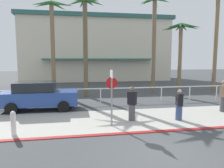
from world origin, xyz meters
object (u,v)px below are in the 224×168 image
pedestrian_2 (132,105)px  palm_tree_2 (85,24)px  palm_tree_1 (52,25)px  palm_tree_3 (154,25)px  bollard_1 (13,123)px  pedestrian_3 (223,97)px  palm_tree_4 (180,37)px  pedestrian_0 (179,106)px  palm_tree_5 (217,15)px  car_blue_1 (39,96)px  stop_sign_bike_lane (112,90)px

pedestrian_2 → palm_tree_2: bearing=104.6°
palm_tree_1 → palm_tree_3: bearing=-7.5°
bollard_1 → pedestrian_3: size_ratio=0.55×
palm_tree_4 → pedestrian_0: size_ratio=4.09×
palm_tree_4 → pedestrian_3: palm_tree_4 is taller
pedestrian_0 → pedestrian_3: 3.52m
palm_tree_4 → pedestrian_2: bearing=-127.9°
palm_tree_5 → pedestrian_0: size_ratio=5.99×
car_blue_1 → pedestrian_0: bearing=-25.9°
palm_tree_5 → pedestrian_3: (-4.68, -7.51, -6.21)m
stop_sign_bike_lane → pedestrian_3: 7.00m
stop_sign_bike_lane → pedestrian_0: 3.61m
palm_tree_2 → pedestrian_0: palm_tree_2 is taller
palm_tree_4 → pedestrian_3: bearing=-100.7°
stop_sign_bike_lane → pedestrian_2: (1.13, 0.64, -0.89)m
bollard_1 → pedestrian_3: pedestrian_3 is taller
car_blue_1 → pedestrian_3: size_ratio=2.40×
stop_sign_bike_lane → palm_tree_4: palm_tree_4 is taller
car_blue_1 → pedestrian_0: size_ratio=2.80×
palm_tree_1 → palm_tree_4: bearing=-1.5°
palm_tree_2 → bollard_1: bearing=-111.6°
palm_tree_2 → pedestrian_0: (4.22, -7.53, -5.05)m
pedestrian_3 → pedestrian_2: bearing=-171.5°
stop_sign_bike_lane → pedestrian_2: bearing=29.5°
palm_tree_3 → car_blue_1: bearing=-150.0°
palm_tree_2 → pedestrian_3: 11.03m
palm_tree_1 → pedestrian_3: 14.44m
stop_sign_bike_lane → palm_tree_3: palm_tree_3 is taller
palm_tree_1 → car_blue_1: bearing=-92.7°
palm_tree_3 → pedestrian_3: bearing=-79.8°
stop_sign_bike_lane → bollard_1: size_ratio=2.56×
palm_tree_1 → pedestrian_3: bearing=-40.7°
palm_tree_5 → car_blue_1: bearing=-161.3°
pedestrian_0 → pedestrian_3: pedestrian_3 is taller
palm_tree_3 → palm_tree_5: bearing=-1.2°
palm_tree_1 → pedestrian_0: (6.91, -9.96, -5.28)m
pedestrian_2 → pedestrian_3: size_ratio=0.93×
palm_tree_5 → palm_tree_2: bearing=-174.7°
palm_tree_1 → pedestrian_3: size_ratio=4.37×
palm_tree_4 → pedestrian_0: 11.68m
palm_tree_5 → car_blue_1: (-15.22, -5.16, -6.20)m
pedestrian_0 → pedestrian_2: (-2.33, 0.31, 0.07)m
bollard_1 → palm_tree_4: 16.93m
stop_sign_bike_lane → palm_tree_2: palm_tree_2 is taller
stop_sign_bike_lane → palm_tree_5: bearing=38.1°
palm_tree_5 → palm_tree_1: bearing=175.0°
stop_sign_bike_lane → pedestrian_0: size_ratio=1.63×
stop_sign_bike_lane → palm_tree_4: bearing=49.9°
palm_tree_2 → palm_tree_3: 6.30m
stop_sign_bike_lane → palm_tree_3: bearing=59.3°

